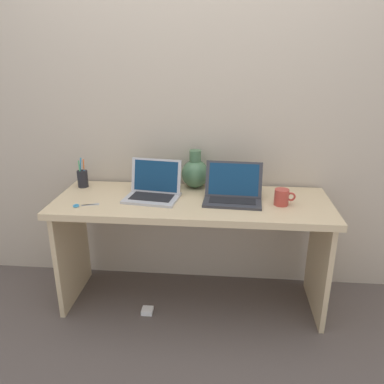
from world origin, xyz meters
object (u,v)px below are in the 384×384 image
(laptop_left, at_px, (154,188))
(laptop_right, at_px, (233,191))
(green_vase, at_px, (195,173))
(pen_cup, at_px, (83,178))
(coffee_mug, at_px, (282,197))
(scissors, at_px, (81,205))
(power_brick, at_px, (147,311))

(laptop_left, height_order, laptop_right, laptop_left)
(green_vase, distance_m, pen_cup, 0.74)
(laptop_left, distance_m, coffee_mug, 0.76)
(laptop_left, bearing_deg, pen_cup, 164.01)
(laptop_left, xyz_separation_m, green_vase, (0.24, 0.20, 0.04))
(laptop_right, xyz_separation_m, coffee_mug, (0.28, -0.06, -0.01))
(green_vase, height_order, pen_cup, green_vase)
(green_vase, relative_size, coffee_mug, 2.04)
(green_vase, relative_size, scissors, 1.71)
(laptop_right, height_order, power_brick, laptop_right)
(green_vase, distance_m, power_brick, 0.93)
(power_brick, bearing_deg, pen_cup, 145.06)
(coffee_mug, distance_m, power_brick, 1.10)
(laptop_right, bearing_deg, coffee_mug, -11.08)
(scissors, bearing_deg, pen_cup, 108.07)
(coffee_mug, xyz_separation_m, power_brick, (-0.80, -0.12, -0.75))
(scissors, bearing_deg, laptop_right, 11.47)
(green_vase, bearing_deg, laptop_left, -139.57)
(coffee_mug, distance_m, scissors, 1.16)
(laptop_right, height_order, green_vase, green_vase)
(scissors, bearing_deg, coffee_mug, 6.04)
(laptop_right, bearing_deg, power_brick, -161.23)
(coffee_mug, height_order, pen_cup, pen_cup)
(laptop_right, relative_size, green_vase, 1.41)
(green_vase, xyz_separation_m, pen_cup, (-0.74, -0.06, -0.04))
(coffee_mug, height_order, scissors, coffee_mug)
(green_vase, relative_size, power_brick, 3.55)
(laptop_right, distance_m, coffee_mug, 0.29)
(green_vase, xyz_separation_m, power_brick, (-0.27, -0.38, -0.81))
(laptop_right, height_order, coffee_mug, laptop_right)
(laptop_left, relative_size, green_vase, 1.38)
(laptop_right, distance_m, power_brick, 0.94)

